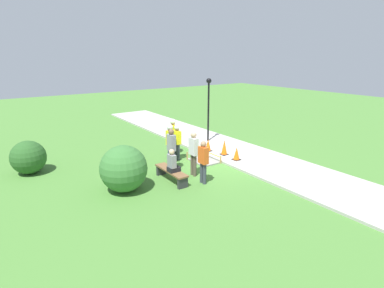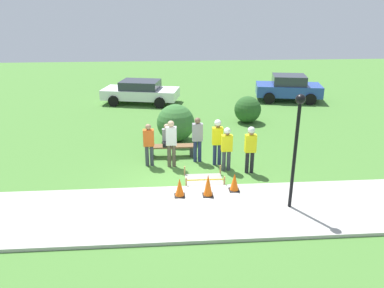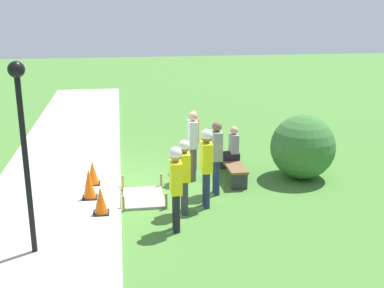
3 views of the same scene
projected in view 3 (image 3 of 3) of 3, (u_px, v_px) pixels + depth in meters
ground_plane at (121, 188)px, 11.99m from camera, size 60.00×60.00×0.00m
sidewalk at (56, 190)px, 11.75m from camera, size 28.00×3.12×0.10m
wet_concrete_patch at (144, 197)px, 11.33m from camera, size 1.34×1.00×0.37m
traffic_cone_near_patch at (93, 173)px, 11.91m from camera, size 0.34×0.34×0.60m
traffic_cone_far_patch at (89, 184)px, 11.04m from camera, size 0.34×0.34×0.72m
traffic_cone_sidewalk_edge at (101, 200)px, 10.24m from camera, size 0.34×0.34×0.60m
park_bench at (232, 166)px, 12.60m from camera, size 1.80×0.44×0.46m
person_seated_on_bench at (233, 146)px, 12.65m from camera, size 0.36×0.44×0.89m
worker_supervisor at (176, 181)px, 9.48m from camera, size 0.40×0.26×1.77m
worker_assistant at (184, 171)px, 10.31m from camera, size 0.40×0.24×1.67m
worker_trainee at (206, 161)px, 10.62m from camera, size 0.40×0.26×1.81m
bystander_in_orange_shirt at (194, 136)px, 13.12m from camera, size 0.40×0.22×1.67m
bystander_in_gray_shirt at (193, 141)px, 12.27m from camera, size 0.40×0.24×1.82m
bystander_in_white_shirt at (217, 153)px, 11.37m from camera, size 0.40×0.24×1.79m
lamppost_near at (22, 129)px, 8.11m from camera, size 0.28×0.28×3.44m
shrub_rounded_near at (303, 147)px, 12.49m from camera, size 1.68×1.68×1.68m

